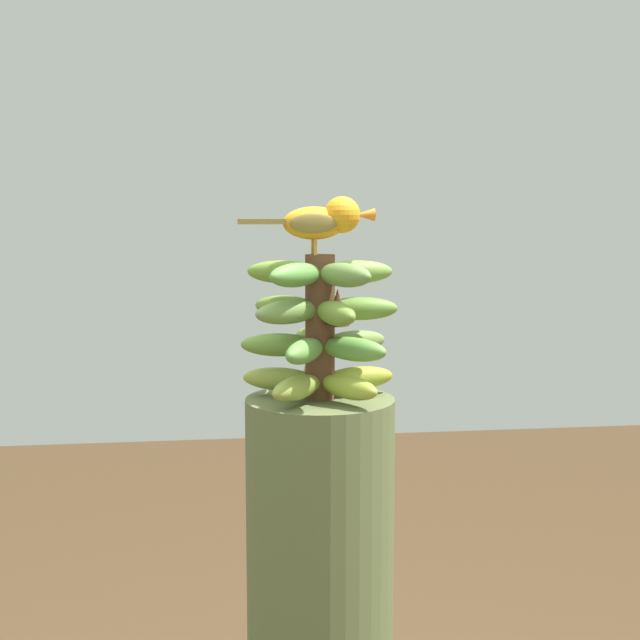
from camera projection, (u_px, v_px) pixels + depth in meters
banana_bunch at (320, 327)px, 1.34m from camera, size 0.25×0.25×0.22m
perched_bird at (325, 220)px, 1.32m from camera, size 0.06×0.21×0.09m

